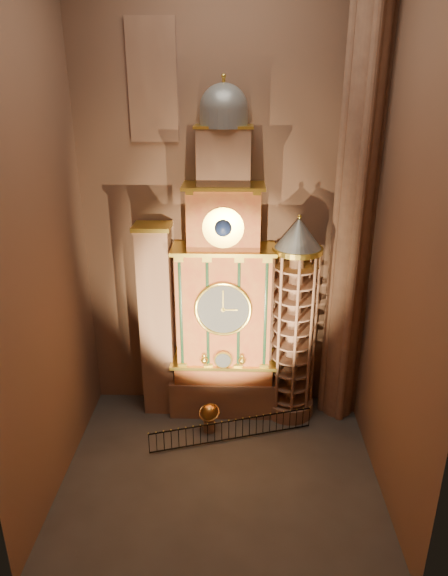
{
  "coord_description": "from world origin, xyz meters",
  "views": [
    {
      "loc": [
        0.69,
        -18.53,
        16.4
      ],
      "look_at": [
        0.07,
        3.0,
        7.8
      ],
      "focal_mm": 32.0,
      "sensor_mm": 36.0,
      "label": 1
    }
  ],
  "objects_px": {
    "astronomical_clock": "(224,294)",
    "celestial_globe": "(209,415)",
    "stair_turret": "(293,323)",
    "portrait_tower": "(157,321)",
    "iron_railing": "(232,430)"
  },
  "relations": [
    {
      "from": "portrait_tower",
      "to": "celestial_globe",
      "type": "relative_size",
      "value": 6.66
    },
    {
      "from": "stair_turret",
      "to": "portrait_tower",
      "type": "bearing_deg",
      "value": 177.67
    },
    {
      "from": "portrait_tower",
      "to": "celestial_globe",
      "type": "height_order",
      "value": "portrait_tower"
    },
    {
      "from": "stair_turret",
      "to": "iron_railing",
      "type": "height_order",
      "value": "stair_turret"
    },
    {
      "from": "celestial_globe",
      "to": "iron_railing",
      "type": "distance_m",
      "value": 1.41
    },
    {
      "from": "portrait_tower",
      "to": "stair_turret",
      "type": "xyz_separation_m",
      "value": [
        6.9,
        -0.28,
        0.12
      ]
    },
    {
      "from": "astronomical_clock",
      "to": "portrait_tower",
      "type": "distance_m",
      "value": 3.73
    },
    {
      "from": "astronomical_clock",
      "to": "stair_turret",
      "type": "bearing_deg",
      "value": -4.3
    },
    {
      "from": "stair_turret",
      "to": "iron_railing",
      "type": "relative_size",
      "value": 1.38
    },
    {
      "from": "portrait_tower",
      "to": "stair_turret",
      "type": "relative_size",
      "value": 0.94
    },
    {
      "from": "astronomical_clock",
      "to": "celestial_globe",
      "type": "height_order",
      "value": "astronomical_clock"
    },
    {
      "from": "astronomical_clock",
      "to": "iron_railing",
      "type": "bearing_deg",
      "value": -79.69
    },
    {
      "from": "astronomical_clock",
      "to": "stair_turret",
      "type": "height_order",
      "value": "astronomical_clock"
    },
    {
      "from": "portrait_tower",
      "to": "iron_railing",
      "type": "relative_size",
      "value": 1.3
    },
    {
      "from": "celestial_globe",
      "to": "stair_turret",
      "type": "bearing_deg",
      "value": 22.83
    }
  ]
}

